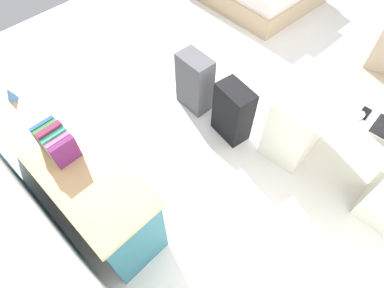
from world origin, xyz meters
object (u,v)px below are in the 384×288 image
at_px(suitcase_black, 233,112).
at_px(computer_mouse, 361,115).
at_px(office_chair, 380,88).
at_px(cell_phone_by_mouse, 365,113).
at_px(desk, 351,149).
at_px(figurine_small, 10,94).
at_px(credenza, 71,171).
at_px(suitcase_spare_grey, 195,83).

distance_m(suitcase_black, computer_mouse, 1.09).
xyz_separation_m(office_chair, cell_phone_by_mouse, (-0.08, 0.75, 0.31)).
bearing_deg(desk, figurine_small, 40.75).
bearing_deg(figurine_small, office_chair, -126.56).
bearing_deg(desk, computer_mouse, -2.09).
distance_m(suitcase_black, figurine_small, 1.88).
bearing_deg(credenza, desk, -129.82).
distance_m(office_chair, cell_phone_by_mouse, 0.81).
distance_m(office_chair, suitcase_spare_grey, 1.79).
height_order(suitcase_spare_grey, cell_phone_by_mouse, cell_phone_by_mouse).
bearing_deg(suitcase_black, figurine_small, 63.46).
height_order(suitcase_black, computer_mouse, computer_mouse).
relative_size(office_chair, suitcase_spare_grey, 1.49).
distance_m(office_chair, figurine_small, 3.26).
bearing_deg(suitcase_spare_grey, cell_phone_by_mouse, -162.17).
height_order(office_chair, suitcase_spare_grey, office_chair).
distance_m(suitcase_black, cell_phone_by_mouse, 1.11).
xyz_separation_m(desk, computer_mouse, (0.09, -0.00, 0.36)).
bearing_deg(suitcase_black, credenza, 81.50).
bearing_deg(suitcase_black, office_chair, -117.43).
bearing_deg(figurine_small, suitcase_black, -126.17).
relative_size(desk, computer_mouse, 14.74).
height_order(credenza, cell_phone_by_mouse, credenza).
height_order(credenza, computer_mouse, credenza).
relative_size(suitcase_black, computer_mouse, 6.03).
bearing_deg(suitcase_black, desk, -151.94).
xyz_separation_m(computer_mouse, figurine_small, (1.99, 1.80, 0.10)).
xyz_separation_m(cell_phone_by_mouse, figurine_small, (2.01, 1.85, 0.11)).
distance_m(desk, figurine_small, 2.79).
bearing_deg(cell_phone_by_mouse, desk, 140.24).
height_order(suitcase_spare_grey, figurine_small, figurine_small).
distance_m(suitcase_black, suitcase_spare_grey, 0.53).
relative_size(credenza, suitcase_spare_grey, 2.85).
bearing_deg(credenza, suitcase_black, -108.14).
bearing_deg(figurine_small, computer_mouse, -137.97).
height_order(suitcase_black, cell_phone_by_mouse, cell_phone_by_mouse).
height_order(suitcase_black, suitcase_spare_grey, suitcase_spare_grey).
height_order(computer_mouse, figurine_small, figurine_small).
relative_size(suitcase_black, cell_phone_by_mouse, 4.44).
bearing_deg(cell_phone_by_mouse, computer_mouse, 75.38).
height_order(suitcase_black, figurine_small, figurine_small).
bearing_deg(computer_mouse, cell_phone_by_mouse, -104.56).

